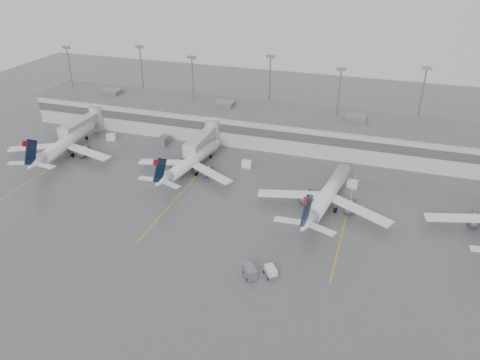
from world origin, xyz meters
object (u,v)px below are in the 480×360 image
(jet_far_left, at_px, (64,144))
(jet_mid_right, at_px, (327,195))
(baggage_tug, at_px, (271,273))
(jet_mid_left, at_px, (190,162))

(jet_far_left, distance_m, jet_mid_right, 66.64)
(jet_far_left, bearing_deg, jet_mid_right, -10.52)
(jet_mid_right, bearing_deg, baggage_tug, -93.65)
(jet_mid_right, height_order, baggage_tug, jet_mid_right)
(baggage_tug, bearing_deg, jet_far_left, 117.83)
(jet_mid_right, relative_size, baggage_tug, 9.96)
(jet_mid_left, distance_m, jet_mid_right, 33.18)
(jet_mid_right, distance_m, baggage_tug, 24.68)
(jet_mid_left, xyz_separation_m, baggage_tug, (27.50, -30.05, -2.13))
(jet_mid_left, bearing_deg, jet_far_left, -170.02)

